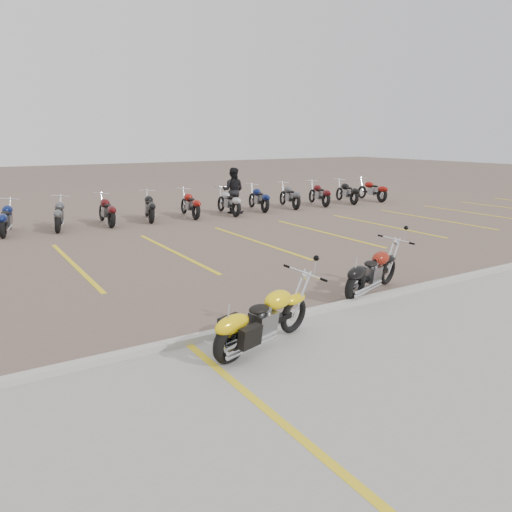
{
  "coord_description": "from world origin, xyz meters",
  "views": [
    {
      "loc": [
        -5.18,
        -8.7,
        3.16
      ],
      "look_at": [
        0.06,
        -0.22,
        0.75
      ],
      "focal_mm": 35.0,
      "sensor_mm": 36.0,
      "label": 1
    }
  ],
  "objects": [
    {
      "name": "ground",
      "position": [
        0.0,
        0.0,
        0.0
      ],
      "size": [
        100.0,
        100.0,
        0.0
      ],
      "primitive_type": "plane",
      "color": "brown",
      "rests_on": "ground"
    },
    {
      "name": "concrete_apron",
      "position": [
        0.0,
        -4.5,
        0.01
      ],
      "size": [
        60.0,
        5.0,
        0.01
      ],
      "primitive_type": "cube",
      "color": "#9E9B93",
      "rests_on": "ground"
    },
    {
      "name": "curb",
      "position": [
        0.0,
        -2.0,
        0.06
      ],
      "size": [
        60.0,
        0.18,
        0.12
      ],
      "primitive_type": "cube",
      "color": "#ADAAA3",
      "rests_on": "ground"
    },
    {
      "name": "parking_stripes",
      "position": [
        0.0,
        4.0,
        0.0
      ],
      "size": [
        38.0,
        5.5,
        0.01
      ],
      "primitive_type": null,
      "color": "gold",
      "rests_on": "ground"
    },
    {
      "name": "apron_stripe",
      "position": [
        -2.3,
        -4.5,
        0.01
      ],
      "size": [
        0.12,
        5.0,
        0.0
      ],
      "primitive_type": "cube",
      "color": "gold",
      "rests_on": "concrete_apron"
    },
    {
      "name": "yellow_cruiser",
      "position": [
        -1.41,
        -2.71,
        0.43
      ],
      "size": [
        2.04,
        0.74,
        0.86
      ],
      "rotation": [
        0.13,
        0.0,
        0.3
      ],
      "color": "black",
      "rests_on": "ground"
    },
    {
      "name": "flame_cruiser",
      "position": [
        1.94,
        -1.6,
        0.42
      ],
      "size": [
        1.98,
        0.78,
        0.84
      ],
      "rotation": [
        0.1,
        0.0,
        0.32
      ],
      "color": "black",
      "rests_on": "ground"
    },
    {
      "name": "person_b",
      "position": [
        4.92,
        9.45,
        0.94
      ],
      "size": [
        1.16,
        1.14,
        1.89
      ],
      "primitive_type": "imported",
      "rotation": [
        0.0,
        0.0,
        2.44
      ],
      "color": "black",
      "rests_on": "ground"
    },
    {
      "name": "bg_bike_row",
      "position": [
        2.09,
        9.41,
        0.55
      ],
      "size": [
        22.39,
        2.07,
        1.1
      ],
      "color": "black",
      "rests_on": "ground"
    }
  ]
}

